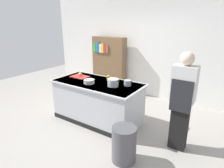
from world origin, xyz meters
TOP-DOWN VIEW (x-y plane):
  - ground_plane at (0.00, 0.00)m, footprint 10.00×10.00m
  - back_wall at (0.00, 2.10)m, footprint 6.40×0.12m
  - counter_island at (0.00, -0.00)m, footprint 1.98×0.98m
  - cutting_board at (-0.59, 0.09)m, footprint 0.40×0.28m
  - onion at (-0.59, 0.10)m, footprint 0.09×0.09m
  - stock_pot at (0.43, -0.03)m, footprint 0.29×0.22m
  - sauce_pan at (0.66, 0.16)m, footprint 0.21×0.15m
  - mixing_bowl at (-0.09, -0.16)m, footprint 0.23×0.23m
  - juice_cup at (0.11, 0.26)m, footprint 0.07×0.07m
  - trash_bin at (1.18, -0.85)m, footprint 0.39×0.39m
  - person_chef at (1.80, -0.03)m, footprint 0.38×0.25m
  - bookshelf at (-0.93, 1.80)m, footprint 1.10×0.31m

SIDE VIEW (x-z plane):
  - ground_plane at x=0.00m, z-range 0.00..0.00m
  - trash_bin at x=1.18m, z-range 0.00..0.60m
  - counter_island at x=0.00m, z-range 0.02..0.92m
  - bookshelf at x=-0.93m, z-range 0.00..1.70m
  - cutting_board at x=-0.59m, z-range 0.90..0.92m
  - person_chef at x=1.80m, z-range 0.05..1.77m
  - mixing_bowl at x=-0.09m, z-range 0.90..0.98m
  - juice_cup at x=0.11m, z-range 0.90..1.00m
  - sauce_pan at x=0.66m, z-range 0.90..1.02m
  - onion at x=-0.59m, z-range 0.92..1.01m
  - stock_pot at x=0.43m, z-range 0.90..1.05m
  - back_wall at x=0.00m, z-range 0.00..3.00m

